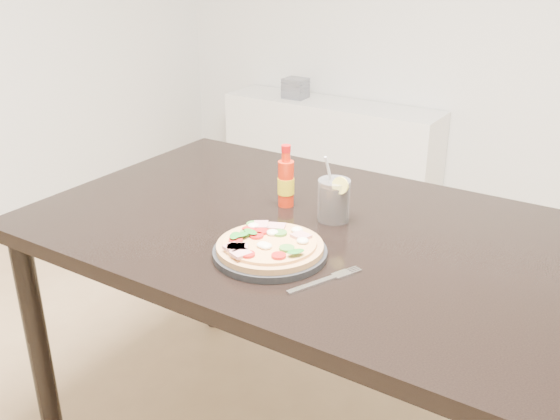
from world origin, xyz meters
The scene contains 9 objects.
floor centered at (0.00, 0.00, 0.00)m, with size 4.50×4.50×0.00m, color #9E7A51.
dining_table centered at (0.27, -0.05, 0.67)m, with size 1.40×0.90×0.75m.
plate centered at (0.29, -0.25, 0.76)m, with size 0.26×0.26×0.02m, color black.
pizza centered at (0.29, -0.25, 0.78)m, with size 0.24×0.24×0.03m.
hot_sauce_bottle centered at (0.16, 0.02, 0.82)m, with size 0.05×0.05×0.17m.
cola_cup centered at (0.31, 0.01, 0.80)m, with size 0.09×0.08×0.17m.
fork centered at (0.45, -0.28, 0.75)m, with size 0.09×0.18×0.00m.
media_console centered at (-0.80, 2.07, 0.25)m, with size 1.40×0.34×0.50m, color white.
cd_stack centered at (-1.05, 2.05, 0.56)m, with size 0.14×0.12×0.13m.
Camera 1 is at (1.00, -1.30, 1.41)m, focal length 40.00 mm.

